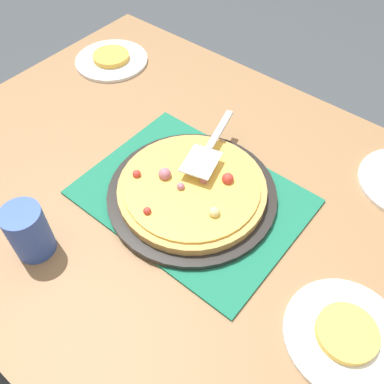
{
  "coord_description": "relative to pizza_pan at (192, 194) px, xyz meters",
  "views": [
    {
      "loc": [
        0.38,
        -0.46,
        1.5
      ],
      "look_at": [
        0.0,
        0.0,
        0.77
      ],
      "focal_mm": 39.37,
      "sensor_mm": 36.0,
      "label": 1
    }
  ],
  "objects": [
    {
      "name": "cup_far",
      "position": [
        -0.16,
        -0.31,
        0.05
      ],
      "size": [
        0.08,
        0.08,
        0.12
      ],
      "primitive_type": "cylinder",
      "color": "#3351AD",
      "rests_on": "dining_table"
    },
    {
      "name": "placemat",
      "position": [
        0.0,
        0.0,
        -0.01
      ],
      "size": [
        0.48,
        0.36,
        0.01
      ],
      "primitive_type": "cube",
      "color": "#196B4C",
      "rests_on": "dining_table"
    },
    {
      "name": "pizza_pan",
      "position": [
        0.0,
        0.0,
        0.0
      ],
      "size": [
        0.38,
        0.38,
        0.01
      ],
      "primitive_type": "cylinder",
      "color": "black",
      "rests_on": "placemat"
    },
    {
      "name": "dining_table",
      "position": [
        0.0,
        0.0,
        -0.12
      ],
      "size": [
        1.4,
        1.0,
        0.75
      ],
      "color": "olive",
      "rests_on": "ground_plane"
    },
    {
      "name": "plate_far_right",
      "position": [
        0.41,
        -0.08,
        -0.01
      ],
      "size": [
        0.22,
        0.22,
        0.01
      ],
      "primitive_type": "cylinder",
      "color": "white",
      "rests_on": "dining_table"
    },
    {
      "name": "served_slice_left",
      "position": [
        -0.53,
        0.26,
        0.01
      ],
      "size": [
        0.11,
        0.11,
        0.02
      ],
      "primitive_type": "cylinder",
      "color": "gold",
      "rests_on": "plate_near_left"
    },
    {
      "name": "plate_near_left",
      "position": [
        -0.53,
        0.26,
        -0.01
      ],
      "size": [
        0.22,
        0.22,
        0.01
      ],
      "primitive_type": "cylinder",
      "color": "white",
      "rests_on": "dining_table"
    },
    {
      "name": "served_slice_right",
      "position": [
        0.41,
        -0.08,
        0.01
      ],
      "size": [
        0.11,
        0.11,
        0.02
      ],
      "primitive_type": "cylinder",
      "color": "#EAB747",
      "rests_on": "plate_far_right"
    },
    {
      "name": "ground_plane",
      "position": [
        0.0,
        0.0,
        -0.76
      ],
      "size": [
        8.0,
        8.0,
        0.0
      ],
      "primitive_type": "plane",
      "color": "#3D4247"
    },
    {
      "name": "pizza_server",
      "position": [
        -0.03,
        0.09,
        0.06
      ],
      "size": [
        0.1,
        0.23,
        0.01
      ],
      "color": "silver",
      "rests_on": "pizza"
    },
    {
      "name": "pizza",
      "position": [
        -0.0,
        -0.0,
        0.02
      ],
      "size": [
        0.33,
        0.33,
        0.05
      ],
      "color": "tan",
      "rests_on": "pizza_pan"
    }
  ]
}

